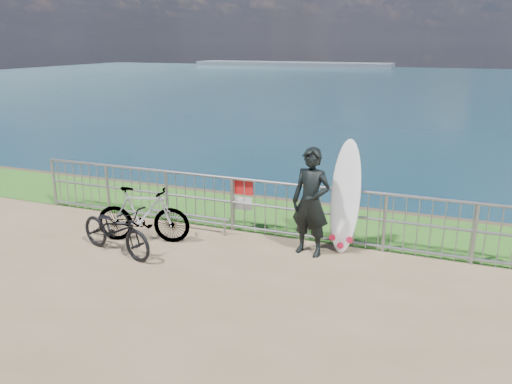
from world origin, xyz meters
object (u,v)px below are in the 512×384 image
at_px(surfer, 311,202).
at_px(surfboard, 345,201).
at_px(bicycle_near, 116,230).
at_px(bicycle_far, 143,215).

bearing_deg(surfer, surfboard, 48.29).
distance_m(bicycle_near, bicycle_far, 0.68).
bearing_deg(surfboard, bicycle_far, -164.91).
height_order(surfer, bicycle_far, surfer).
height_order(bicycle_near, bicycle_far, bicycle_far).
relative_size(surfboard, bicycle_near, 1.17).
relative_size(surfboard, bicycle_far, 1.14).
bearing_deg(bicycle_far, surfer, -94.38).
bearing_deg(bicycle_far, surfboard, -89.88).
bearing_deg(bicycle_near, bicycle_far, 3.22).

